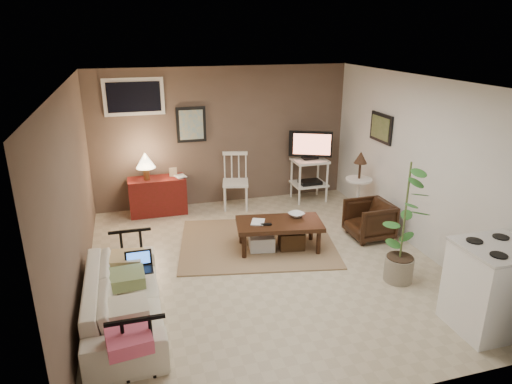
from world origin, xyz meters
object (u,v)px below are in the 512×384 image
object	(u,v)px
coffee_table	(278,233)
side_table	(359,178)
sofa	(123,290)
stove	(492,287)
red_console	(157,192)
spindle_chair	(235,183)
armchair	(369,218)
tv_stand	(310,164)
potted_plant	(405,219)

from	to	relation	value
coffee_table	side_table	bearing A→B (deg)	24.69
sofa	stove	bearing A→B (deg)	-107.46
red_console	stove	size ratio (longest dim) A/B	1.14
spindle_chair	armchair	size ratio (longest dim) A/B	1.56
red_console	tv_stand	bearing A→B (deg)	-1.95
side_table	sofa	bearing A→B (deg)	-153.01
coffee_table	side_table	xyz separation A→B (m)	(1.63, 0.75, 0.45)
armchair	stove	world-z (taller)	stove
sofa	potted_plant	size ratio (longest dim) A/B	1.24
spindle_chair	stove	world-z (taller)	spindle_chair
spindle_chair	side_table	size ratio (longest dim) A/B	0.85
tv_stand	side_table	distance (m)	1.11
sofa	armchair	bearing A→B (deg)	-71.78
stove	side_table	bearing A→B (deg)	88.15
red_console	sofa	bearing A→B (deg)	-100.83
tv_stand	spindle_chair	bearing A→B (deg)	179.79
potted_plant	sofa	bearing A→B (deg)	179.03
coffee_table	stove	distance (m)	2.78
side_table	stove	size ratio (longest dim) A/B	1.19
coffee_table	tv_stand	distance (m)	2.17
coffee_table	potted_plant	bearing A→B (deg)	-46.09
coffee_table	red_console	bearing A→B (deg)	129.76
spindle_chair	armchair	xyz separation A→B (m)	(1.63, -1.76, -0.14)
red_console	coffee_table	bearing A→B (deg)	-50.24
stove	coffee_table	bearing A→B (deg)	123.46
spindle_chair	side_table	distance (m)	2.11
red_console	side_table	distance (m)	3.38
stove	sofa	bearing A→B (deg)	162.54
side_table	stove	distance (m)	3.07
potted_plant	stove	size ratio (longest dim) A/B	1.64
tv_stand	armchair	world-z (taller)	tv_stand
spindle_chair	tv_stand	size ratio (longest dim) A/B	0.75
spindle_chair	tv_stand	xyz separation A→B (m)	(1.38, -0.01, 0.22)
tv_stand	stove	bearing A→B (deg)	-85.19
tv_stand	side_table	bearing A→B (deg)	-66.54
coffee_table	potted_plant	size ratio (longest dim) A/B	0.82
tv_stand	red_console	bearing A→B (deg)	178.05
red_console	spindle_chair	xyz separation A→B (m)	(1.35, -0.09, 0.08)
coffee_table	armchair	bearing A→B (deg)	0.40
coffee_table	sofa	size ratio (longest dim) A/B	0.66
armchair	stove	size ratio (longest dim) A/B	0.65
sofa	spindle_chair	world-z (taller)	spindle_chair
side_table	potted_plant	bearing A→B (deg)	-102.98
armchair	potted_plant	world-z (taller)	potted_plant
sofa	potted_plant	bearing A→B (deg)	-90.97
potted_plant	armchair	bearing A→B (deg)	77.82
armchair	coffee_table	bearing A→B (deg)	-90.62
coffee_table	side_table	size ratio (longest dim) A/B	1.12
red_console	tv_stand	size ratio (longest dim) A/B	0.85
tv_stand	potted_plant	xyz separation A→B (m)	(-0.01, -2.98, 0.16)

